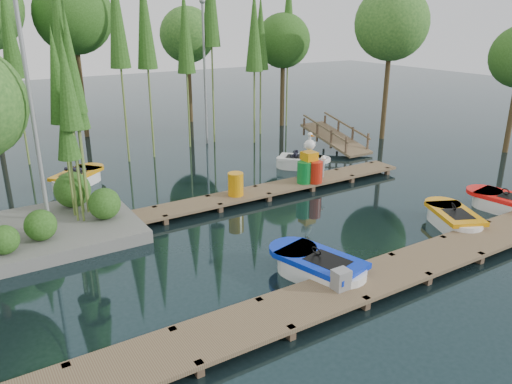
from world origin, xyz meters
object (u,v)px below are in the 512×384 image
yellow_barrel (236,184)px  boat_blue (319,268)px  boat_yellow_far (78,178)px  drum_cluster (310,167)px  island (1,138)px  boat_red (506,204)px  utility_cabinet (341,279)px

yellow_barrel → boat_blue: bearing=-98.7°
boat_yellow_far → drum_cluster: 9.31m
island → boat_yellow_far: bearing=57.1°
island → yellow_barrel: (7.19, -0.79, -2.46)m
boat_blue → boat_red: 8.50m
yellow_barrel → drum_cluster: drum_cluster is taller
boat_blue → yellow_barrel: 5.98m
island → drum_cluster: (10.45, -0.94, -2.31)m
boat_yellow_far → drum_cluster: (7.65, -5.28, 0.60)m
island → boat_red: size_ratio=2.38×
boat_blue → boat_yellow_far: (-3.47, 11.03, -0.00)m
boat_yellow_far → utility_cabinet: bearing=-95.0°
boat_blue → utility_cabinet: 1.16m
utility_cabinet → yellow_barrel: yellow_barrel is taller
boat_blue → drum_cluster: size_ratio=1.58×
utility_cabinet → drum_cluster: (4.40, 6.85, 0.33)m
boat_red → utility_cabinet: boat_red is taller
island → utility_cabinet: 10.21m
boat_blue → utility_cabinet: (-0.22, -1.10, 0.27)m
boat_yellow_far → utility_cabinet: boat_yellow_far is taller
island → boat_blue: bearing=-46.8°
drum_cluster → island: bearing=174.8°
island → drum_cluster: bearing=-5.2°
boat_blue → drum_cluster: drum_cluster is taller
yellow_barrel → drum_cluster: size_ratio=0.43×
yellow_barrel → drum_cluster: 3.27m
utility_cabinet → drum_cluster: size_ratio=0.25×
utility_cabinet → drum_cluster: drum_cluster is taller
boat_blue → drum_cluster: 7.12m
boat_red → utility_cabinet: 8.83m
drum_cluster → utility_cabinet: bearing=-122.7°
island → utility_cabinet: island is taller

